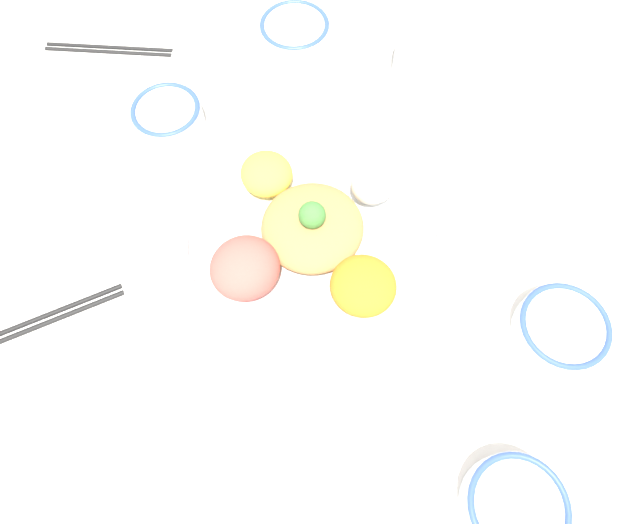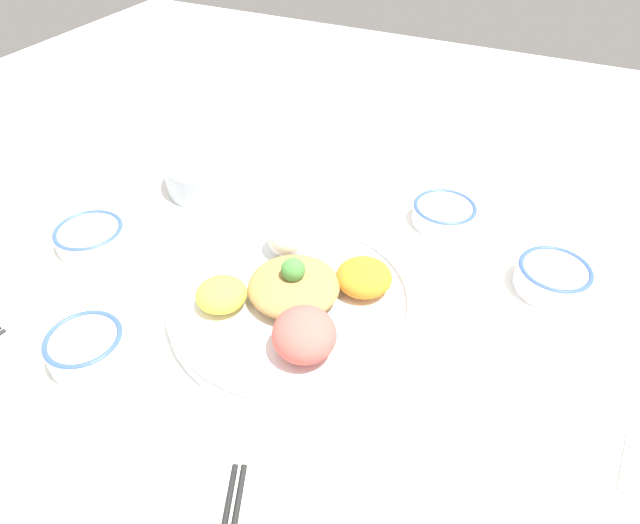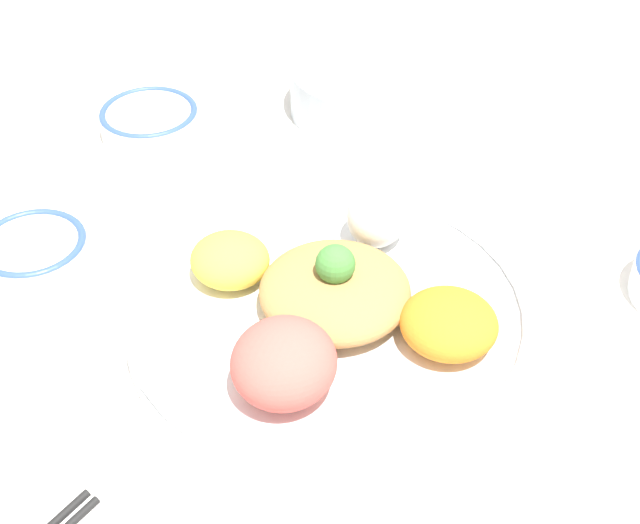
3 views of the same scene
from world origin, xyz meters
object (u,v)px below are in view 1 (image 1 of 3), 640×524
(rice_bowl_plain, at_px, (514,507))
(chopsticks_pair_near, at_px, (26,326))
(sauce_bowl_red, at_px, (168,117))
(rice_bowl_blue, at_px, (295,31))
(serving_spoon_main, at_px, (169,436))
(chopsticks_pair_far, at_px, (108,48))
(sauce_bowl_dark, at_px, (562,328))
(side_serving_bowl, at_px, (453,58))
(salad_platter, at_px, (311,235))

(rice_bowl_plain, distance_m, chopsticks_pair_near, 0.60)
(sauce_bowl_red, relative_size, rice_bowl_blue, 0.90)
(rice_bowl_blue, bearing_deg, serving_spoon_main, -104.08)
(chopsticks_pair_far, height_order, serving_spoon_main, chopsticks_pair_far)
(sauce_bowl_dark, height_order, side_serving_bowl, side_serving_bowl)
(chopsticks_pair_far, bearing_deg, rice_bowl_blue, -171.70)
(salad_platter, bearing_deg, chopsticks_pair_far, 131.14)
(sauce_bowl_red, height_order, rice_bowl_plain, sauce_bowl_red)
(sauce_bowl_dark, distance_m, chopsticks_pair_far, 0.79)
(salad_platter, relative_size, rice_bowl_plain, 3.40)
(rice_bowl_blue, bearing_deg, sauce_bowl_dark, -58.37)
(rice_bowl_blue, bearing_deg, chopsticks_pair_far, -177.83)
(chopsticks_pair_near, distance_m, serving_spoon_main, 0.23)
(sauce_bowl_dark, xyz_separation_m, chopsticks_pair_far, (-0.61, 0.50, -0.02))
(rice_bowl_plain, xyz_separation_m, chopsticks_pair_near, (-0.56, 0.22, -0.02))
(chopsticks_pair_near, height_order, chopsticks_pair_far, same)
(sauce_bowl_dark, height_order, rice_bowl_plain, rice_bowl_plain)
(rice_bowl_plain, relative_size, serving_spoon_main, 0.93)
(sauce_bowl_dark, relative_size, side_serving_bowl, 0.61)
(serving_spoon_main, bearing_deg, sauce_bowl_red, 50.52)
(chopsticks_pair_far, xyz_separation_m, serving_spoon_main, (0.15, -0.60, -0.00))
(rice_bowl_blue, distance_m, side_serving_bowl, 0.25)
(salad_platter, bearing_deg, serving_spoon_main, -125.15)
(side_serving_bowl, distance_m, serving_spoon_main, 0.66)
(sauce_bowl_red, bearing_deg, serving_spoon_main, -85.87)
(rice_bowl_blue, distance_m, chopsticks_pair_near, 0.59)
(salad_platter, xyz_separation_m, serving_spoon_main, (-0.17, -0.24, -0.02))
(side_serving_bowl, xyz_separation_m, serving_spoon_main, (-0.39, -0.53, -0.03))
(rice_bowl_blue, xyz_separation_m, chopsticks_pair_near, (-0.34, -0.48, -0.02))
(rice_bowl_plain, distance_m, chopsticks_pair_far, 0.86)
(side_serving_bowl, bearing_deg, serving_spoon_main, -126.48)
(sauce_bowl_red, height_order, serving_spoon_main, sauce_bowl_red)
(salad_platter, xyz_separation_m, chopsticks_pair_near, (-0.36, -0.10, -0.02))
(chopsticks_pair_far, bearing_deg, serving_spoon_main, 109.80)
(rice_bowl_blue, distance_m, serving_spoon_main, 0.63)
(salad_platter, bearing_deg, side_serving_bowl, 52.45)
(salad_platter, distance_m, sauce_bowl_red, 0.28)
(sauce_bowl_red, xyz_separation_m, chopsticks_pair_far, (-0.11, 0.16, -0.02))
(side_serving_bowl, xyz_separation_m, chopsticks_pair_far, (-0.54, 0.07, -0.03))
(sauce_bowl_red, height_order, chopsticks_pair_far, sauce_bowl_red)
(salad_platter, relative_size, chopsticks_pair_far, 1.76)
(sauce_bowl_dark, distance_m, side_serving_bowl, 0.43)
(chopsticks_pair_far, bearing_deg, salad_platter, 137.28)
(chopsticks_pair_near, bearing_deg, rice_bowl_plain, -44.27)
(sauce_bowl_red, distance_m, serving_spoon_main, 0.44)
(rice_bowl_blue, relative_size, rice_bowl_plain, 1.04)
(rice_bowl_blue, xyz_separation_m, serving_spoon_main, (-0.15, -0.61, -0.02))
(sauce_bowl_red, xyz_separation_m, rice_bowl_plain, (0.40, -0.53, -0.00))
(sauce_bowl_dark, relative_size, serving_spoon_main, 0.95)
(rice_bowl_blue, distance_m, chopsticks_pair_far, 0.30)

